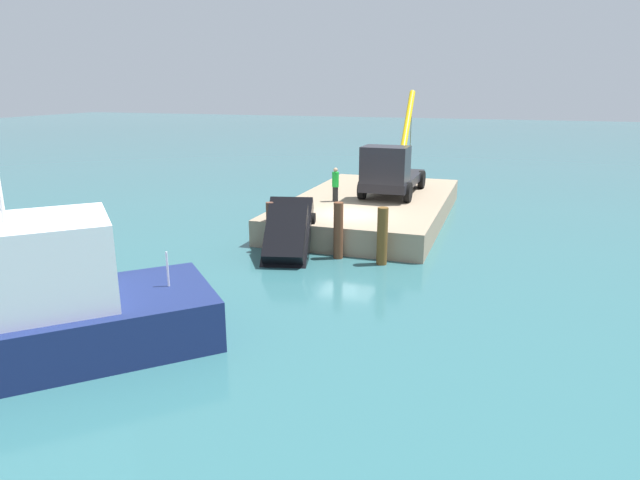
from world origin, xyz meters
The scene contains 8 objects.
ground centered at (0.00, 0.00, 0.00)m, with size 200.00×200.00×0.00m, color #2D6066.
dock centered at (-4.18, 0.00, 0.59)m, with size 13.83×7.58×1.18m, color gray.
crane_truck centered at (-4.86, 0.85, 2.53)m, with size 10.03×2.72×5.37m.
dock_worker centered at (-2.43, -1.47, 2.04)m, with size 0.34×0.34×1.70m.
salvaged_car centered at (3.85, -1.57, 0.67)m, with size 4.39×2.82×3.49m.
piling_near centered at (3.05, -2.63, 1.06)m, with size 0.32×0.32×2.13m, color brown.
piling_mid centered at (3.03, 0.36, 1.16)m, with size 0.39×0.39×2.32m, color brown.
piling_far centered at (3.24, 2.22, 1.14)m, with size 0.42×0.42×2.29m, color brown.
Camera 1 is at (23.56, 6.59, 6.80)m, focal length 30.82 mm.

